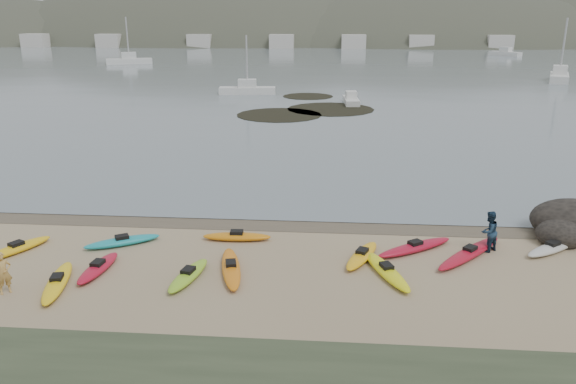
{
  "coord_description": "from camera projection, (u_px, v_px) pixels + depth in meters",
  "views": [
    {
      "loc": [
        2.06,
        -25.44,
        9.59
      ],
      "look_at": [
        0.0,
        0.0,
        1.5
      ],
      "focal_mm": 35.0,
      "sensor_mm": 36.0,
      "label": 1
    }
  ],
  "objects": [
    {
      "name": "wet_sand",
      "position": [
        287.0,
        224.0,
        26.94
      ],
      "size": [
        60.0,
        60.0,
        0.0
      ],
      "primitive_type": "plane",
      "color": "brown",
      "rests_on": "ground"
    },
    {
      "name": "water",
      "position": [
        331.0,
        33.0,
        312.27
      ],
      "size": [
        1200.0,
        1200.0,
        0.0
      ],
      "primitive_type": "plane",
      "color": "slate",
      "rests_on": "ground"
    },
    {
      "name": "kelp_mats",
      "position": [
        308.0,
        108.0,
        59.76
      ],
      "size": [
        13.92,
        20.84,
        0.04
      ],
      "color": "black",
      "rests_on": "water"
    },
    {
      "name": "kayaks",
      "position": [
        276.0,
        257.0,
        22.8
      ],
      "size": [
        25.13,
        7.86,
        0.34
      ],
      "color": "yellow",
      "rests_on": "ground"
    },
    {
      "name": "moored_boats",
      "position": [
        360.0,
        68.0,
        99.85
      ],
      "size": [
        90.8,
        86.98,
        1.25
      ],
      "color": "silver",
      "rests_on": "ground"
    },
    {
      "name": "far_hills",
      "position": [
        432.0,
        85.0,
        213.31
      ],
      "size": [
        550.0,
        135.0,
        80.0
      ],
      "color": "#384235",
      "rests_on": "ground"
    },
    {
      "name": "person_west",
      "position": [
        3.0,
        273.0,
        20.01
      ],
      "size": [
        0.67,
        0.67,
        1.57
      ],
      "primitive_type": "imported",
      "rotation": [
        0.0,
        0.0,
        0.76
      ],
      "color": "tan",
      "rests_on": "ground"
    },
    {
      "name": "ground",
      "position": [
        288.0,
        221.0,
        27.23
      ],
      "size": [
        600.0,
        600.0,
        0.0
      ],
      "primitive_type": "plane",
      "color": "tan",
      "rests_on": "ground"
    },
    {
      "name": "far_town",
      "position": [
        348.0,
        42.0,
        163.93
      ],
      "size": [
        199.0,
        5.0,
        4.0
      ],
      "color": "beige",
      "rests_on": "ground"
    },
    {
      "name": "person_east",
      "position": [
        489.0,
        231.0,
        23.56
      ],
      "size": [
        1.1,
        1.07,
        1.78
      ],
      "primitive_type": "imported",
      "rotation": [
        0.0,
        0.0,
        3.81
      ],
      "color": "#1B344F",
      "rests_on": "ground"
    }
  ]
}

